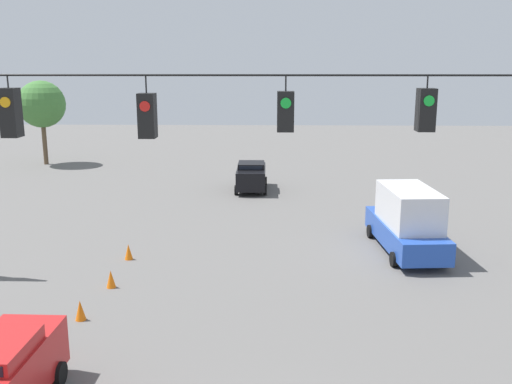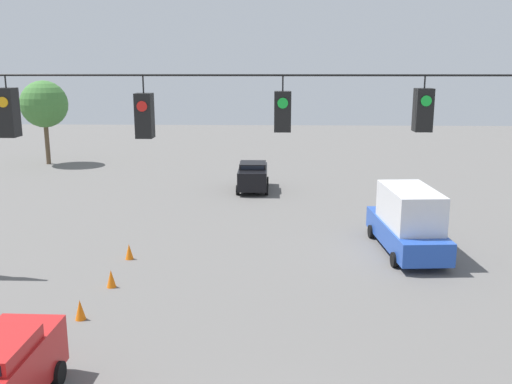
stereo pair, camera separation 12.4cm
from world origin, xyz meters
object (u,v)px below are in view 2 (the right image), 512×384
(traffic_cone_fourth, at_px, (129,252))
(box_truck_blue_oncoming_far, at_px, (408,221))
(traffic_cone_nearest, at_px, (43,364))
(overhead_signal_span, at_px, (280,199))
(tree_horizon_left, at_px, (44,104))
(sedan_black_withflow_deep, at_px, (253,176))
(traffic_cone_third, at_px, (111,279))
(traffic_cone_second, at_px, (80,310))

(traffic_cone_fourth, bearing_deg, box_truck_blue_oncoming_far, -173.64)
(traffic_cone_nearest, bearing_deg, overhead_signal_span, 154.80)
(box_truck_blue_oncoming_far, relative_size, traffic_cone_nearest, 9.37)
(traffic_cone_nearest, xyz_separation_m, tree_horizon_left, (13.06, -33.63, 4.72))
(traffic_cone_nearest, bearing_deg, traffic_cone_fourth, -89.72)
(overhead_signal_span, xyz_separation_m, sedan_black_withflow_deep, (1.56, -26.84, -4.80))
(traffic_cone_fourth, bearing_deg, traffic_cone_nearest, 90.28)
(sedan_black_withflow_deep, height_order, traffic_cone_third, sedan_black_withflow_deep)
(sedan_black_withflow_deep, distance_m, tree_horizon_left, 20.83)
(tree_horizon_left, bearing_deg, sedan_black_withflow_deep, 151.30)
(traffic_cone_second, bearing_deg, traffic_cone_third, -94.87)
(sedan_black_withflow_deep, height_order, box_truck_blue_oncoming_far, box_truck_blue_oncoming_far)
(sedan_black_withflow_deep, bearing_deg, traffic_cone_fourth, 70.94)
(traffic_cone_nearest, distance_m, traffic_cone_fourth, 9.63)
(overhead_signal_span, height_order, sedan_black_withflow_deep, overhead_signal_span)
(tree_horizon_left, bearing_deg, traffic_cone_third, 115.74)
(overhead_signal_span, height_order, traffic_cone_nearest, overhead_signal_span)
(traffic_cone_nearest, bearing_deg, traffic_cone_second, -87.14)
(sedan_black_withflow_deep, bearing_deg, tree_horizon_left, -28.70)
(box_truck_blue_oncoming_far, relative_size, traffic_cone_second, 9.37)
(traffic_cone_second, relative_size, traffic_cone_fourth, 1.00)
(traffic_cone_fourth, bearing_deg, sedan_black_withflow_deep, -109.06)
(sedan_black_withflow_deep, xyz_separation_m, box_truck_blue_oncoming_far, (-7.50, 12.82, 0.48))
(traffic_cone_third, bearing_deg, overhead_signal_span, 123.99)
(overhead_signal_span, relative_size, sedan_black_withflow_deep, 5.19)
(traffic_cone_fourth, height_order, tree_horizon_left, tree_horizon_left)
(overhead_signal_span, xyz_separation_m, traffic_cone_fourth, (6.46, -12.64, -5.45))
(traffic_cone_nearest, height_order, tree_horizon_left, tree_horizon_left)
(sedan_black_withflow_deep, relative_size, traffic_cone_nearest, 6.42)
(traffic_cone_fourth, bearing_deg, tree_horizon_left, -61.54)
(overhead_signal_span, height_order, box_truck_blue_oncoming_far, overhead_signal_span)
(traffic_cone_third, relative_size, traffic_cone_fourth, 1.00)
(box_truck_blue_oncoming_far, xyz_separation_m, traffic_cone_third, (12.29, 4.61, -1.12))
(traffic_cone_second, height_order, tree_horizon_left, tree_horizon_left)
(traffic_cone_nearest, height_order, traffic_cone_third, same)
(sedan_black_withflow_deep, relative_size, traffic_cone_second, 6.42)
(traffic_cone_nearest, xyz_separation_m, traffic_cone_second, (0.18, -3.55, 0.00))
(sedan_black_withflow_deep, xyz_separation_m, traffic_cone_fourth, (4.90, 14.20, -0.65))
(traffic_cone_nearest, height_order, traffic_cone_second, same)
(sedan_black_withflow_deep, bearing_deg, traffic_cone_nearest, 78.48)
(sedan_black_withflow_deep, xyz_separation_m, traffic_cone_second, (5.03, 20.27, -0.65))
(sedan_black_withflow_deep, height_order, traffic_cone_second, sedan_black_withflow_deep)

